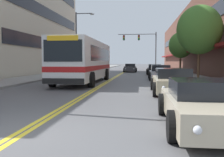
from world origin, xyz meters
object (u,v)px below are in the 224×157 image
(car_black_parked_right_end, at_px, (155,70))
(city_bus, at_px, (85,60))
(car_champagne_parked_right_foreground, at_px, (205,105))
(traffic_signal_mast, at_px, (143,43))
(car_charcoal_parked_left_mid, at_px, (86,69))
(car_silver_parked_right_mid, at_px, (160,73))
(street_lamp_left_far, at_px, (79,38))
(street_tree_right_far, at_px, (181,45))
(car_beige_parked_right_far, at_px, (173,82))
(car_dark_grey_moving_lead, at_px, (130,68))
(street_tree_right_mid, at_px, (199,30))

(car_black_parked_right_end, bearing_deg, city_bus, -115.58)
(car_champagne_parked_right_foreground, height_order, traffic_signal_mast, traffic_signal_mast)
(car_charcoal_parked_left_mid, height_order, car_champagne_parked_right_foreground, car_charcoal_parked_left_mid)
(car_silver_parked_right_mid, bearing_deg, street_lamp_left_far, 141.74)
(street_tree_right_far, bearing_deg, car_beige_parked_right_far, -99.42)
(car_charcoal_parked_left_mid, xyz_separation_m, traffic_signal_mast, (7.20, 14.01, 4.24))
(car_champagne_parked_right_foreground, bearing_deg, car_charcoal_parked_left_mid, 109.18)
(car_charcoal_parked_left_mid, height_order, street_tree_right_far, street_tree_right_far)
(street_tree_right_far, bearing_deg, car_charcoal_parked_left_mid, -167.27)
(city_bus, relative_size, car_black_parked_right_end, 2.36)
(city_bus, xyz_separation_m, car_black_parked_right_end, (6.00, 12.54, -1.18))
(car_charcoal_parked_left_mid, relative_size, car_dark_grey_moving_lead, 1.00)
(car_black_parked_right_end, bearing_deg, car_silver_parked_right_mid, -89.56)
(car_black_parked_right_end, distance_m, car_dark_grey_moving_lead, 7.75)
(car_dark_grey_moving_lead, xyz_separation_m, street_lamp_left_far, (-5.95, -8.43, 3.95))
(traffic_signal_mast, xyz_separation_m, street_tree_right_far, (4.88, -11.28, -1.11))
(street_lamp_left_far, xyz_separation_m, street_tree_right_far, (12.77, 3.72, -0.78))
(car_charcoal_parked_left_mid, height_order, car_dark_grey_moving_lead, car_charcoal_parked_left_mid)
(car_silver_parked_right_mid, bearing_deg, street_tree_right_mid, -24.92)
(traffic_signal_mast, bearing_deg, car_dark_grey_moving_lead, -106.52)
(city_bus, relative_size, car_beige_parked_right_far, 2.34)
(car_black_parked_right_end, relative_size, traffic_signal_mast, 0.68)
(car_black_parked_right_end, height_order, car_dark_grey_moving_lead, car_dark_grey_moving_lead)
(car_charcoal_parked_left_mid, bearing_deg, street_tree_right_mid, -39.92)
(city_bus, distance_m, car_beige_parked_right_far, 8.60)
(traffic_signal_mast, xyz_separation_m, street_tree_right_mid, (4.48, -23.78, -0.66))
(car_silver_parked_right_mid, bearing_deg, car_dark_grey_moving_lead, 102.23)
(car_dark_grey_moving_lead, bearing_deg, car_silver_parked_right_mid, -77.77)
(car_silver_parked_right_mid, height_order, street_tree_right_far, street_tree_right_far)
(car_beige_parked_right_far, distance_m, street_lamp_left_far, 19.89)
(car_charcoal_parked_left_mid, distance_m, car_dark_grey_moving_lead, 9.11)
(car_champagne_parked_right_foreground, distance_m, street_tree_right_mid, 15.72)
(car_champagne_parked_right_foreground, height_order, street_lamp_left_far, street_lamp_left_far)
(city_bus, relative_size, car_charcoal_parked_left_mid, 2.57)
(car_black_parked_right_end, relative_size, street_tree_right_far, 0.87)
(street_tree_right_mid, bearing_deg, city_bus, -165.80)
(car_black_parked_right_end, xyz_separation_m, street_tree_right_mid, (3.07, -10.24, 3.63))
(street_tree_right_mid, relative_size, street_tree_right_far, 1.14)
(street_lamp_left_far, bearing_deg, car_charcoal_parked_left_mid, 55.06)
(car_champagne_parked_right_foreground, bearing_deg, car_dark_grey_moving_lead, 95.95)
(car_champagne_parked_right_foreground, height_order, car_silver_parked_right_mid, car_silver_parked_right_mid)
(city_bus, height_order, car_beige_parked_right_far, city_bus)
(car_champagne_parked_right_foreground, xyz_separation_m, street_lamp_left_far, (-9.30, 23.76, 4.00))
(street_lamp_left_far, relative_size, street_tree_right_mid, 1.25)
(car_dark_grey_moving_lead, relative_size, street_tree_right_far, 0.80)
(car_champagne_parked_right_foreground, bearing_deg, street_lamp_left_far, 111.38)
(car_charcoal_parked_left_mid, relative_size, street_lamp_left_far, 0.56)
(car_charcoal_parked_left_mid, height_order, car_beige_parked_right_far, car_charcoal_parked_left_mid)
(car_champagne_parked_right_foreground, distance_m, street_tree_right_far, 27.88)
(street_lamp_left_far, bearing_deg, traffic_signal_mast, 62.24)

